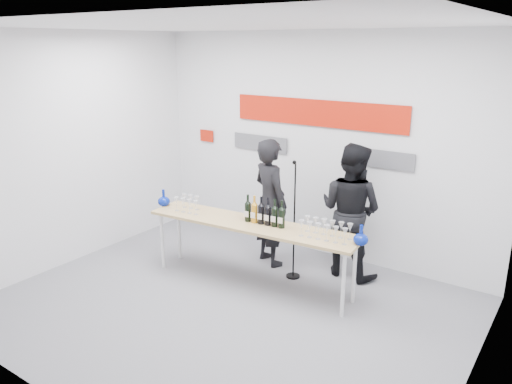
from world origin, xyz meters
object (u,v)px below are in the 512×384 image
presenter_left (270,202)px  presenter_right (350,210)px  mic_stand (294,243)px  tasting_table (251,228)px

presenter_left → presenter_right: presenter_right is taller
presenter_right → mic_stand: (-0.51, -0.49, -0.39)m
tasting_table → mic_stand: mic_stand is taller
mic_stand → presenter_left: bearing=170.8°
tasting_table → mic_stand: size_ratio=1.77×
presenter_left → tasting_table: bearing=128.3°
tasting_table → presenter_right: bearing=43.3°
tasting_table → mic_stand: (0.33, 0.45, -0.27)m
mic_stand → presenter_right: bearing=58.5°
presenter_right → mic_stand: bearing=50.3°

